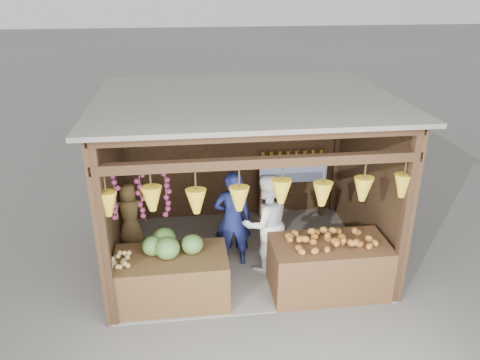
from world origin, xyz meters
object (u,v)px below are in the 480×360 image
object	(u,v)px
counter_right	(328,267)
woman_standing	(266,223)
man_standing	(233,219)
vendor_seated	(130,215)
counter_left	(172,278)

from	to	relation	value
counter_right	woman_standing	xyz separation A→B (m)	(-0.80, 0.69, 0.40)
woman_standing	man_standing	bearing A→B (deg)	-36.66
counter_right	vendor_seated	world-z (taller)	vendor_seated
man_standing	woman_standing	bearing A→B (deg)	161.43
counter_left	man_standing	size ratio (longest dim) A/B	0.98
man_standing	woman_standing	xyz separation A→B (m)	(0.49, -0.18, -0.00)
counter_left	counter_right	size ratio (longest dim) A/B	0.94
counter_right	woman_standing	bearing A→B (deg)	139.41
counter_right	man_standing	distance (m)	1.60
counter_right	woman_standing	world-z (taller)	woman_standing
woman_standing	counter_right	bearing A→B (deg)	123.33
man_standing	woman_standing	world-z (taller)	man_standing
counter_left	woman_standing	distance (m)	1.63
counter_right	vendor_seated	bearing A→B (deg)	158.86
woman_standing	vendor_seated	distance (m)	2.11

